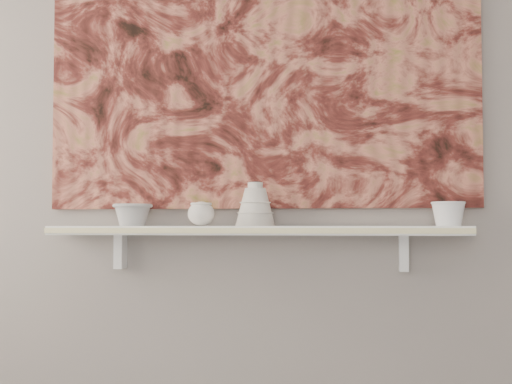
% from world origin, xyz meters
% --- Properties ---
extents(wall_back, '(3.60, 0.00, 3.60)m').
position_xyz_m(wall_back, '(0.00, 1.60, 1.35)').
color(wall_back, gray).
rests_on(wall_back, floor).
extents(shelf, '(1.40, 0.18, 0.03)m').
position_xyz_m(shelf, '(0.00, 1.51, 0.92)').
color(shelf, white).
rests_on(shelf, wall_back).
extents(shelf_stripe, '(1.40, 0.01, 0.02)m').
position_xyz_m(shelf_stripe, '(0.00, 1.41, 0.92)').
color(shelf_stripe, beige).
rests_on(shelf_stripe, shelf).
extents(bracket_left, '(0.03, 0.06, 0.12)m').
position_xyz_m(bracket_left, '(-0.49, 1.57, 0.84)').
color(bracket_left, white).
rests_on(bracket_left, wall_back).
extents(bracket_right, '(0.03, 0.06, 0.12)m').
position_xyz_m(bracket_right, '(0.49, 1.57, 0.84)').
color(bracket_right, white).
rests_on(bracket_right, wall_back).
extents(painting, '(1.50, 0.02, 1.10)m').
position_xyz_m(painting, '(0.00, 1.59, 1.54)').
color(painting, '#5D221D').
rests_on(painting, wall_back).
extents(house_motif, '(0.09, 0.00, 0.08)m').
position_xyz_m(house_motif, '(0.45, 1.57, 1.23)').
color(house_motif, black).
rests_on(house_motif, painting).
extents(bowl_grey, '(0.17, 0.17, 0.08)m').
position_xyz_m(bowl_grey, '(-0.42, 1.51, 0.97)').
color(bowl_grey, '#9C9C9A').
rests_on(bowl_grey, shelf).
extents(cup_cream, '(0.10, 0.10, 0.08)m').
position_xyz_m(cup_cream, '(-0.18, 1.51, 0.97)').
color(cup_cream, silver).
rests_on(cup_cream, shelf).
extents(bell_vessel, '(0.14, 0.14, 0.15)m').
position_xyz_m(bell_vessel, '(0.00, 1.51, 1.00)').
color(bell_vessel, silver).
rests_on(bell_vessel, shelf).
extents(bowl_white, '(0.13, 0.13, 0.08)m').
position_xyz_m(bowl_white, '(0.63, 1.51, 0.97)').
color(bowl_white, white).
rests_on(bowl_white, shelf).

